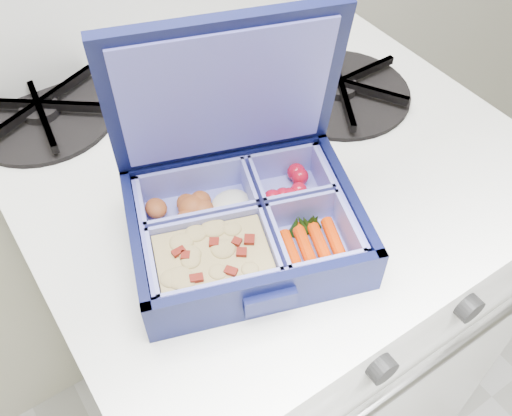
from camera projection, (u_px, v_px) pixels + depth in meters
stove at (256, 323)px, 0.96m from camera, size 0.55×0.55×0.82m
bento_box at (245, 227)px, 0.53m from camera, size 0.25×0.22×0.05m
burner_grate at (340, 86)px, 0.69m from camera, size 0.18×0.18×0.03m
burner_grate_rear at (40, 110)px, 0.67m from camera, size 0.23×0.23×0.02m
fork at (223, 134)px, 0.65m from camera, size 0.07×0.16×0.01m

